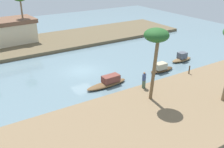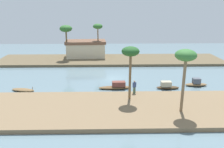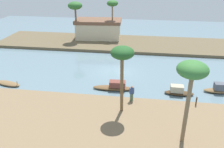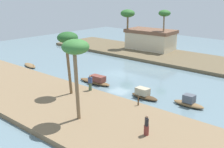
{
  "view_description": "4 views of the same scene",
  "coord_description": "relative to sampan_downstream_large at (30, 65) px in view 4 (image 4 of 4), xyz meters",
  "views": [
    {
      "loc": [
        -12.0,
        -25.8,
        12.03
      ],
      "look_at": [
        1.82,
        -3.91,
        0.57
      ],
      "focal_mm": 40.61,
      "sensor_mm": 36.0,
      "label": 1
    },
    {
      "loc": [
        -0.91,
        -39.42,
        12.02
      ],
      "look_at": [
        0.0,
        -0.99,
        1.04
      ],
      "focal_mm": 40.02,
      "sensor_mm": 36.0,
      "label": 2
    },
    {
      "loc": [
        4.02,
        -30.71,
        13.53
      ],
      "look_at": [
        -0.27,
        -1.75,
        0.45
      ],
      "focal_mm": 39.03,
      "sensor_mm": 36.0,
      "label": 3
    },
    {
      "loc": [
        25.3,
        -29.96,
        11.39
      ],
      "look_at": [
        1.31,
        -3.07,
        0.93
      ],
      "focal_mm": 47.81,
      "sensor_mm": 36.0,
      "label": 4
    }
  ],
  "objects": [
    {
      "name": "riverside_building",
      "position": [
        7.27,
        20.98,
        2.14
      ],
      "size": [
        9.07,
        5.59,
        3.62
      ],
      "rotation": [
        0.0,
        0.0,
        0.07
      ],
      "color": "beige",
      "rests_on": "riverbank_right"
    },
    {
      "name": "sampan_with_tall_canopy",
      "position": [
        25.27,
        1.7,
        0.23
      ],
      "size": [
        3.27,
        1.11,
        1.2
      ],
      "rotation": [
        0.0,
        0.0,
        0.01
      ],
      "color": "brown",
      "rests_on": "river_water"
    },
    {
      "name": "palm_tree_right_short",
      "position": [
        3.47,
        18.92,
        6.5
      ],
      "size": [
        2.61,
        2.61,
        7.14
      ],
      "color": "brown",
      "rests_on": "riverbank_right"
    },
    {
      "name": "riverbank_left",
      "position": [
        12.71,
        -6.99,
        0.06
      ],
      "size": [
        47.42,
        10.41,
        0.48
      ],
      "primitive_type": "cube",
      "color": "#846B4C",
      "rests_on": "ground"
    },
    {
      "name": "sampan_downstream_large",
      "position": [
        0.0,
        0.0,
        0.0
      ],
      "size": [
        3.61,
        1.96,
        0.74
      ],
      "rotation": [
        0.0,
        0.0,
        -0.25
      ],
      "color": "brown",
      "rests_on": "river_water"
    },
    {
      "name": "river_water",
      "position": [
        12.71,
        5.88,
        -0.18
      ],
      "size": [
        73.16,
        73.16,
        0.0
      ],
      "primitive_type": "plane",
      "color": "slate",
      "rests_on": "ground"
    },
    {
      "name": "person_on_near_bank",
      "position": [
        26.16,
        -6.83,
        0.94
      ],
      "size": [
        0.55,
        0.55,
        1.62
      ],
      "rotation": [
        0.0,
        0.0,
        5.61
      ],
      "color": "brown",
      "rests_on": "riverbank_left"
    },
    {
      "name": "riverbank_right",
      "position": [
        12.71,
        18.75,
        0.06
      ],
      "size": [
        47.42,
        10.41,
        0.48
      ],
      "primitive_type": "cube",
      "color": "brown",
      "rests_on": "ground"
    },
    {
      "name": "sampan_with_red_awning",
      "position": [
        20.6,
        0.53,
        0.24
      ],
      "size": [
        3.29,
        1.16,
        1.11
      ],
      "rotation": [
        0.0,
        0.0,
        -0.01
      ],
      "color": "#47331E",
      "rests_on": "river_water"
    },
    {
      "name": "sampan_near_left_bank",
      "position": [
        13.23,
        0.69,
        0.21
      ],
      "size": [
        4.82,
        1.43,
        1.09
      ],
      "rotation": [
        0.0,
        0.0,
        0.04
      ],
      "color": "brown",
      "rests_on": "river_water"
    },
    {
      "name": "person_by_mooring",
      "position": [
        15.49,
        -2.45,
        1.08
      ],
      "size": [
        0.5,
        0.47,
        1.72
      ],
      "rotation": [
        0.0,
        0.0,
        3.68
      ],
      "color": "#4C664C",
      "rests_on": "riverbank_left"
    },
    {
      "name": "palm_tree_left_near",
      "position": [
        14.66,
        -4.69,
        6.06
      ],
      "size": [
        2.12,
        2.12,
        6.64
      ],
      "color": "brown",
      "rests_on": "riverbank_left"
    },
    {
      "name": "mooring_post",
      "position": [
        22.06,
        -2.4,
        0.77
      ],
      "size": [
        0.14,
        0.14,
        0.95
      ],
      "primitive_type": "cylinder",
      "color": "#4C3823",
      "rests_on": "riverbank_left"
    },
    {
      "name": "palm_tree_right_tall",
      "position": [
        10.03,
        20.9,
        6.71
      ],
      "size": [
        2.08,
        2.08,
        7.27
      ],
      "color": "#7F6647",
      "rests_on": "riverbank_right"
    },
    {
      "name": "palm_tree_left_far",
      "position": [
        20.04,
        -8.38,
        6.34
      ],
      "size": [
        2.27,
        2.27,
        6.96
      ],
      "color": "#7F6647",
      "rests_on": "riverbank_left"
    }
  ]
}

